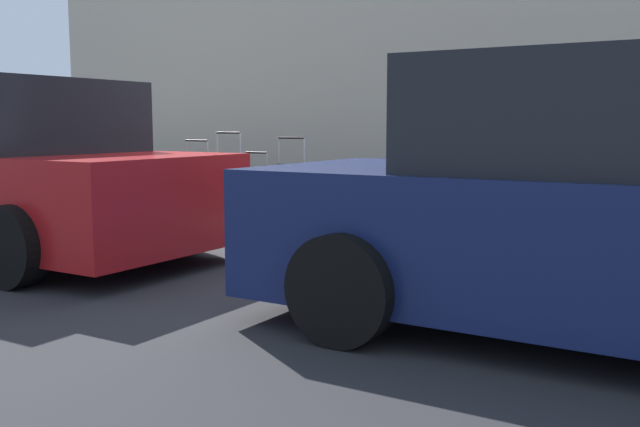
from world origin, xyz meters
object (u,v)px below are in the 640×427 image
fire_hydrant (146,176)px  bollard_post (104,182)px  suitcase_teal_7 (329,197)px  suitcase_black_8 (292,193)px  parked_car_navy_0 (635,212)px  suitcase_silver_5 (414,194)px  suitcase_red_6 (371,201)px  suitcase_black_1 (610,207)px  suitcase_maroon_4 (451,202)px  suitcase_navy_9 (257,195)px  suitcase_olive_3 (497,208)px  suitcase_maroon_11 (198,188)px  suitcase_navy_2 (552,207)px  parked_car_red_1 (0,174)px  suitcase_olive_10 (229,188)px

fire_hydrant → bollard_post: 0.64m
suitcase_teal_7 → fire_hydrant: (2.73, -0.02, 0.12)m
suitcase_black_8 → parked_car_navy_0: bearing=148.1°
suitcase_silver_5 → fire_hydrant: (3.70, 0.06, 0.06)m
suitcase_silver_5 → suitcase_red_6: 0.47m
suitcase_black_1 → suitcase_red_6: 2.37m
suitcase_maroon_4 → suitcase_navy_9: size_ratio=1.21×
parked_car_navy_0 → bollard_post: bearing=-18.6°
suitcase_silver_5 → suitcase_olive_3: bearing=178.9°
suitcase_maroon_11 → suitcase_teal_7: bearing=178.5°
suitcase_teal_7 → suitcase_navy_9: size_ratio=0.87×
suitcase_black_1 → suitcase_maroon_11: bearing=-1.3°
suitcase_maroon_4 → suitcase_navy_9: bearing=1.8°
suitcase_maroon_11 → suitcase_black_8: bearing=179.2°
suitcase_navy_2 → parked_car_red_1: (4.63, 2.40, 0.29)m
suitcase_teal_7 → parked_car_red_1: bearing=46.5°
suitcase_navy_2 → suitcase_olive_3: suitcase_navy_2 is taller
suitcase_navy_9 → suitcase_maroon_11: bearing=-4.3°
suitcase_silver_5 → parked_car_red_1: 4.07m
suitcase_black_1 → suitcase_black_8: 3.39m
fire_hydrant → suitcase_olive_10: bearing=-178.7°
suitcase_teal_7 → parked_car_red_1: parked_car_red_1 is taller
suitcase_teal_7 → suitcase_olive_10: suitcase_olive_10 is taller
suitcase_navy_2 → suitcase_black_8: (2.87, -0.01, -0.01)m
parked_car_navy_0 → suitcase_black_8: bearing=-31.9°
suitcase_maroon_11 → bollard_post: size_ratio=1.35×
suitcase_maroon_4 → suitcase_teal_7: bearing=2.2°
suitcase_maroon_4 → parked_car_red_1: 4.40m
suitcase_maroon_4 → parked_car_red_1: (3.65, 2.44, 0.29)m
parked_car_red_1 → fire_hydrant: bearing=-79.1°
suitcase_black_1 → suitcase_olive_10: bearing=-1.4°
suitcase_olive_10 → parked_car_red_1: 2.60m
suitcase_maroon_4 → suitcase_olive_10: 2.79m
suitcase_teal_7 → suitcase_black_8: (0.50, -0.03, 0.01)m
suitcase_maroon_11 → parked_car_navy_0: parked_car_navy_0 is taller
suitcase_red_6 → parked_car_navy_0: (-2.86, 2.38, 0.32)m
suitcase_teal_7 → bollard_post: size_ratio=1.02×
suitcase_red_6 → bollard_post: size_ratio=0.95×
suitcase_maroon_4 → bollard_post: bearing=2.2°
suitcase_navy_9 → fire_hydrant: fire_hydrant is taller
suitcase_maroon_4 → fire_hydrant: suitcase_maroon_4 is taller
suitcase_black_8 → fire_hydrant: bearing=0.2°
suitcase_olive_3 → bollard_post: 5.19m
suitcase_black_1 → suitcase_teal_7: 2.88m
suitcase_olive_10 → suitcase_navy_2: bearing=179.5°
suitcase_navy_9 → suitcase_black_8: bearing=-173.4°
suitcase_navy_2 → parked_car_navy_0: bearing=112.8°
suitcase_navy_9 → bollard_post: bearing=2.6°
suitcase_black_1 → suitcase_silver_5: suitcase_silver_5 is taller
suitcase_teal_7 → fire_hydrant: bearing=-0.4°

